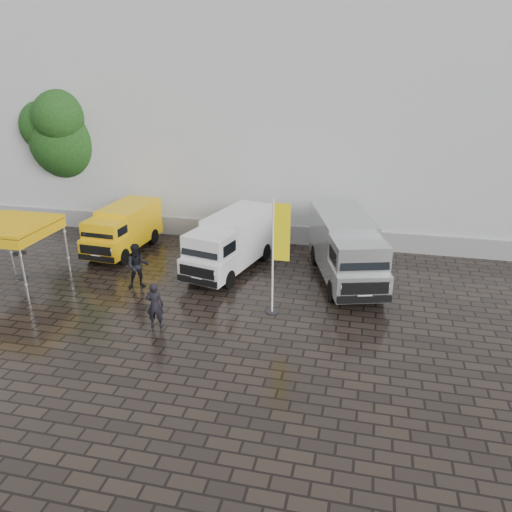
# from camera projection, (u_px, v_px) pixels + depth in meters

# --- Properties ---
(ground) EXTENTS (120.00, 120.00, 0.00)m
(ground) POSITION_uv_depth(u_px,v_px,m) (253.00, 311.00, 19.54)
(ground) COLOR black
(ground) RESTS_ON ground
(exhibition_hall) EXTENTS (44.00, 16.00, 12.00)m
(exhibition_hall) POSITION_uv_depth(u_px,v_px,m) (342.00, 114.00, 31.43)
(exhibition_hall) COLOR silver
(exhibition_hall) RESTS_ON ground
(hall_plinth) EXTENTS (44.00, 0.15, 1.00)m
(hall_plinth) POSITION_uv_depth(u_px,v_px,m) (325.00, 237.00, 26.15)
(hall_plinth) COLOR gray
(hall_plinth) RESTS_ON ground
(van_yellow) EXTENTS (2.19, 5.05, 2.28)m
(van_yellow) POSITION_uv_depth(u_px,v_px,m) (123.00, 230.00, 25.19)
(van_yellow) COLOR #F2B30C
(van_yellow) RESTS_ON ground
(van_white) EXTENTS (3.25, 6.17, 2.55)m
(van_white) POSITION_uv_depth(u_px,v_px,m) (231.00, 244.00, 22.96)
(van_white) COLOR silver
(van_white) RESTS_ON ground
(van_silver) EXTENTS (3.92, 6.81, 2.80)m
(van_silver) POSITION_uv_depth(u_px,v_px,m) (346.00, 250.00, 21.80)
(van_silver) COLOR #B0B2B5
(van_silver) RESTS_ON ground
(canopy_tent) EXTENTS (3.23, 3.23, 2.73)m
(canopy_tent) POSITION_uv_depth(u_px,v_px,m) (9.00, 226.00, 21.23)
(canopy_tent) COLOR silver
(canopy_tent) RESTS_ON ground
(flagpole) EXTENTS (0.88, 0.50, 4.59)m
(flagpole) POSITION_uv_depth(u_px,v_px,m) (278.00, 252.00, 18.47)
(flagpole) COLOR black
(flagpole) RESTS_ON ground
(tree) EXTENTS (4.47, 4.47, 8.02)m
(tree) POSITION_uv_depth(u_px,v_px,m) (69.00, 135.00, 28.69)
(tree) COLOR black
(tree) RESTS_ON ground
(cocktail_table) EXTENTS (0.60, 0.60, 1.18)m
(cocktail_table) POSITION_uv_depth(u_px,v_px,m) (22.00, 265.00, 22.31)
(cocktail_table) COLOR black
(cocktail_table) RESTS_ON ground
(wheelie_bin) EXTENTS (0.72, 0.72, 0.97)m
(wheelie_bin) POSITION_uv_depth(u_px,v_px,m) (371.00, 243.00, 25.33)
(wheelie_bin) COLOR black
(wheelie_bin) RESTS_ON ground
(person_front) EXTENTS (0.71, 0.54, 1.77)m
(person_front) POSITION_uv_depth(u_px,v_px,m) (155.00, 305.00, 18.06)
(person_front) COLOR black
(person_front) RESTS_ON ground
(person_tent) EXTENTS (1.19, 1.09, 1.96)m
(person_tent) POSITION_uv_depth(u_px,v_px,m) (138.00, 266.00, 21.24)
(person_tent) COLOR black
(person_tent) RESTS_ON ground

